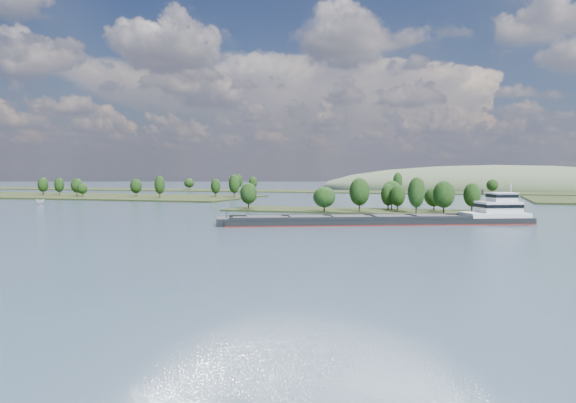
% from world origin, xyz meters
% --- Properties ---
extents(ground, '(1800.00, 1800.00, 0.00)m').
position_xyz_m(ground, '(0.00, 120.00, 0.00)').
color(ground, '#3A5364').
rests_on(ground, ground).
extents(tree_island, '(100.00, 30.85, 13.83)m').
position_xyz_m(tree_island, '(5.83, 178.96, 3.68)').
color(tree_island, black).
rests_on(tree_island, ground).
extents(left_bank, '(300.00, 80.00, 14.67)m').
position_xyz_m(left_bank, '(-228.49, 260.13, 0.79)').
color(left_bank, black).
rests_on(left_bank, ground).
extents(back_shoreline, '(900.00, 60.00, 15.78)m').
position_xyz_m(back_shoreline, '(6.96, 399.77, 0.66)').
color(back_shoreline, black).
rests_on(back_shoreline, ground).
extents(hill_west, '(320.00, 160.00, 44.00)m').
position_xyz_m(hill_west, '(60.00, 500.00, 0.00)').
color(hill_west, '#48593D').
rests_on(hill_west, ground).
extents(cargo_barge, '(87.04, 45.87, 12.22)m').
position_xyz_m(cargo_barge, '(21.88, 132.22, 1.54)').
color(cargo_barge, black).
rests_on(cargo_barge, ground).
extents(motorboat, '(6.45, 3.88, 2.34)m').
position_xyz_m(motorboat, '(-152.13, 184.39, 1.17)').
color(motorboat, silver).
rests_on(motorboat, ground).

